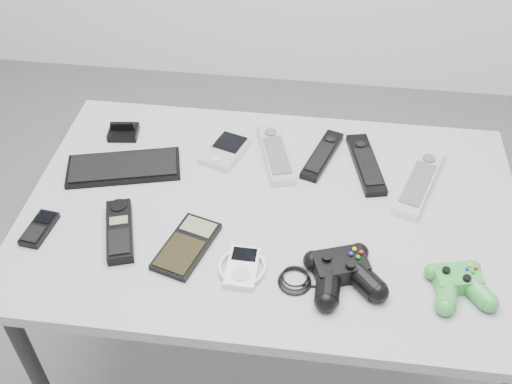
# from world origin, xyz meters

# --- Properties ---
(desk) EXTENTS (1.11, 0.71, 0.74)m
(desk) POSITION_xyz_m (0.07, 0.06, 0.68)
(desk) COLOR gray
(desk) RESTS_ON floor
(pda_keyboard) EXTENTS (0.29, 0.18, 0.02)m
(pda_keyboard) POSITION_xyz_m (-0.30, 0.14, 0.75)
(pda_keyboard) COLOR black
(pda_keyboard) RESTS_ON desk
(dock_bracket) EXTENTS (0.08, 0.07, 0.04)m
(dock_bracket) POSITION_xyz_m (-0.33, 0.28, 0.76)
(dock_bracket) COLOR black
(dock_bracket) RESTS_ON desk
(pda) EXTENTS (0.12, 0.15, 0.02)m
(pda) POSITION_xyz_m (-0.06, 0.24, 0.75)
(pda) COLOR silver
(pda) RESTS_ON desk
(remote_silver_a) EXTENTS (0.12, 0.23, 0.02)m
(remote_silver_a) POSITION_xyz_m (0.06, 0.24, 0.75)
(remote_silver_a) COLOR silver
(remote_silver_a) RESTS_ON desk
(remote_black_a) EXTENTS (0.10, 0.19, 0.02)m
(remote_black_a) POSITION_xyz_m (0.17, 0.25, 0.75)
(remote_black_a) COLOR black
(remote_black_a) RESTS_ON desk
(remote_black_b) EXTENTS (0.10, 0.22, 0.02)m
(remote_black_b) POSITION_xyz_m (0.28, 0.23, 0.75)
(remote_black_b) COLOR black
(remote_black_b) RESTS_ON desk
(remote_silver_b) EXTENTS (0.14, 0.25, 0.03)m
(remote_silver_b) POSITION_xyz_m (0.40, 0.18, 0.76)
(remote_silver_b) COLOR silver
(remote_silver_b) RESTS_ON desk
(mobile_phone) EXTENTS (0.06, 0.11, 0.02)m
(mobile_phone) POSITION_xyz_m (-0.42, -0.08, 0.75)
(mobile_phone) COLOR black
(mobile_phone) RESTS_ON desk
(cordless_handset) EXTENTS (0.10, 0.18, 0.03)m
(cordless_handset) POSITION_xyz_m (-0.24, -0.06, 0.76)
(cordless_handset) COLOR black
(cordless_handset) RESTS_ON desk
(calculator) EXTENTS (0.13, 0.18, 0.02)m
(calculator) POSITION_xyz_m (-0.09, -0.08, 0.75)
(calculator) COLOR black
(calculator) RESTS_ON desk
(mp3_player) EXTENTS (0.10, 0.10, 0.02)m
(mp3_player) POSITION_xyz_m (0.03, -0.13, 0.75)
(mp3_player) COLOR white
(mp3_player) RESTS_ON desk
(controller_black) EXTENTS (0.29, 0.23, 0.05)m
(controller_black) POSITION_xyz_m (0.23, -0.12, 0.77)
(controller_black) COLOR black
(controller_black) RESTS_ON desk
(controller_green) EXTENTS (0.15, 0.16, 0.04)m
(controller_green) POSITION_xyz_m (0.46, -0.12, 0.76)
(controller_green) COLOR #227C37
(controller_green) RESTS_ON desk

